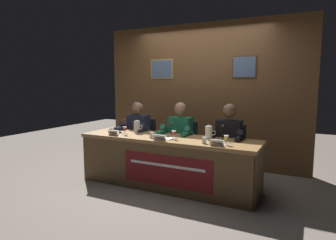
{
  "coord_description": "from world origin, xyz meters",
  "views": [
    {
      "loc": [
        1.89,
        -3.73,
        1.52
      ],
      "look_at": [
        0.0,
        0.0,
        0.99
      ],
      "focal_mm": 30.93,
      "sensor_mm": 36.0,
      "label": 1
    }
  ],
  "objects_px": {
    "panelist_left": "(136,131)",
    "nameplate_center": "(160,138)",
    "microphone_left": "(121,128)",
    "document_stack_center": "(166,138)",
    "chair_left": "(142,145)",
    "nameplate_left": "(114,133)",
    "water_cup_right": "(204,141)",
    "conference_table": "(165,154)",
    "juice_glass_right": "(226,138)",
    "chair_right": "(230,155)",
    "water_pitcher_right_side": "(209,133)",
    "juice_glass_left": "(125,129)",
    "water_pitcher_left_side": "(137,127)",
    "panelist_right": "(227,139)",
    "microphone_center": "(169,132)",
    "water_cup_center": "(152,136)",
    "juice_glass_center": "(174,133)",
    "nameplate_right": "(217,143)",
    "microphone_right": "(221,136)",
    "chair_center": "(183,150)",
    "panelist_center": "(178,135)",
    "water_cup_left": "(111,131)"
  },
  "relations": [
    {
      "from": "panelist_left",
      "to": "nameplate_center",
      "type": "distance_m",
      "value": 1.03
    },
    {
      "from": "microphone_left",
      "to": "document_stack_center",
      "type": "height_order",
      "value": "microphone_left"
    },
    {
      "from": "chair_left",
      "to": "document_stack_center",
      "type": "xyz_separation_m",
      "value": [
        0.84,
        -0.7,
        0.31
      ]
    },
    {
      "from": "panelist_left",
      "to": "nameplate_left",
      "type": "relative_size",
      "value": 7.1
    },
    {
      "from": "panelist_left",
      "to": "water_cup_right",
      "type": "bearing_deg",
      "value": -21.48
    },
    {
      "from": "conference_table",
      "to": "juice_glass_right",
      "type": "xyz_separation_m",
      "value": [
        0.91,
        -0.06,
        0.33
      ]
    },
    {
      "from": "chair_right",
      "to": "water_pitcher_right_side",
      "type": "relative_size",
      "value": 4.25
    },
    {
      "from": "water_pitcher_right_side",
      "to": "chair_right",
      "type": "bearing_deg",
      "value": 68.59
    },
    {
      "from": "juice_glass_left",
      "to": "chair_right",
      "type": "bearing_deg",
      "value": 25.41
    },
    {
      "from": "water_pitcher_left_side",
      "to": "panelist_right",
      "type": "bearing_deg",
      "value": 10.77
    },
    {
      "from": "water_cup_right",
      "to": "document_stack_center",
      "type": "bearing_deg",
      "value": 173.82
    },
    {
      "from": "panelist_left",
      "to": "microphone_center",
      "type": "height_order",
      "value": "panelist_left"
    },
    {
      "from": "panelist_left",
      "to": "water_cup_center",
      "type": "xyz_separation_m",
      "value": [
        0.63,
        -0.56,
        0.07
      ]
    },
    {
      "from": "juice_glass_left",
      "to": "chair_left",
      "type": "bearing_deg",
      "value": 99.82
    },
    {
      "from": "chair_left",
      "to": "water_pitcher_right_side",
      "type": "xyz_separation_m",
      "value": [
        1.39,
        -0.48,
        0.4
      ]
    },
    {
      "from": "conference_table",
      "to": "nameplate_left",
      "type": "bearing_deg",
      "value": -168.7
    },
    {
      "from": "nameplate_left",
      "to": "water_pitcher_right_side",
      "type": "distance_m",
      "value": 1.44
    },
    {
      "from": "conference_table",
      "to": "juice_glass_center",
      "type": "xyz_separation_m",
      "value": [
        0.15,
        -0.03,
        0.33
      ]
    },
    {
      "from": "water_cup_center",
      "to": "microphone_center",
      "type": "xyz_separation_m",
      "value": [
        0.19,
        0.18,
        0.04
      ]
    },
    {
      "from": "microphone_left",
      "to": "water_cup_right",
      "type": "distance_m",
      "value": 1.48
    },
    {
      "from": "panelist_left",
      "to": "water_pitcher_left_side",
      "type": "xyz_separation_m",
      "value": [
        0.19,
        -0.26,
        0.12
      ]
    },
    {
      "from": "nameplate_right",
      "to": "water_pitcher_left_side",
      "type": "xyz_separation_m",
      "value": [
        -1.43,
        0.36,
        0.05
      ]
    },
    {
      "from": "nameplate_left",
      "to": "microphone_right",
      "type": "xyz_separation_m",
      "value": [
        1.58,
        0.29,
        0.03
      ]
    },
    {
      "from": "nameplate_left",
      "to": "chair_center",
      "type": "bearing_deg",
      "value": 45.78
    },
    {
      "from": "water_cup_right",
      "to": "document_stack_center",
      "type": "height_order",
      "value": "water_cup_right"
    },
    {
      "from": "panelist_center",
      "to": "juice_glass_center",
      "type": "bearing_deg",
      "value": -72.2
    },
    {
      "from": "chair_left",
      "to": "nameplate_right",
      "type": "distance_m",
      "value": 1.85
    },
    {
      "from": "microphone_left",
      "to": "water_pitcher_left_side",
      "type": "distance_m",
      "value": 0.25
    },
    {
      "from": "nameplate_left",
      "to": "juice_glass_left",
      "type": "height_order",
      "value": "juice_glass_left"
    },
    {
      "from": "panelist_center",
      "to": "chair_right",
      "type": "height_order",
      "value": "panelist_center"
    },
    {
      "from": "chair_left",
      "to": "chair_center",
      "type": "height_order",
      "value": "same"
    },
    {
      "from": "juice_glass_right",
      "to": "panelist_right",
      "type": "bearing_deg",
      "value": 103.43
    },
    {
      "from": "water_cup_left",
      "to": "panelist_right",
      "type": "height_order",
      "value": "panelist_right"
    },
    {
      "from": "juice_glass_left",
      "to": "microphone_left",
      "type": "xyz_separation_m",
      "value": [
        -0.16,
        0.13,
        -0.01
      ]
    },
    {
      "from": "nameplate_right",
      "to": "panelist_center",
      "type": "bearing_deg",
      "value": 142.79
    },
    {
      "from": "nameplate_center",
      "to": "juice_glass_left",
      "type": "bearing_deg",
      "value": 167.76
    },
    {
      "from": "panelist_center",
      "to": "microphone_center",
      "type": "xyz_separation_m",
      "value": [
        0.03,
        -0.38,
        0.1
      ]
    },
    {
      "from": "microphone_center",
      "to": "nameplate_center",
      "type": "bearing_deg",
      "value": -93.89
    },
    {
      "from": "chair_right",
      "to": "microphone_left",
      "type": "bearing_deg",
      "value": -160.82
    },
    {
      "from": "panelist_right",
      "to": "nameplate_right",
      "type": "distance_m",
      "value": 0.63
    },
    {
      "from": "conference_table",
      "to": "nameplate_right",
      "type": "xyz_separation_m",
      "value": [
        0.82,
        -0.17,
        0.28
      ]
    },
    {
      "from": "conference_table",
      "to": "chair_center",
      "type": "height_order",
      "value": "chair_center"
    },
    {
      "from": "microphone_left",
      "to": "microphone_right",
      "type": "relative_size",
      "value": 1.0
    },
    {
      "from": "juice_glass_left",
      "to": "water_pitcher_left_side",
      "type": "xyz_separation_m",
      "value": [
        0.07,
        0.23,
        0.01
      ]
    },
    {
      "from": "juice_glass_left",
      "to": "chair_center",
      "type": "bearing_deg",
      "value": 45.99
    },
    {
      "from": "nameplate_center",
      "to": "document_stack_center",
      "type": "bearing_deg",
      "value": 78.48
    },
    {
      "from": "chair_right",
      "to": "water_pitcher_left_side",
      "type": "bearing_deg",
      "value": -161.57
    },
    {
      "from": "panelist_right",
      "to": "water_pitcher_left_side",
      "type": "height_order",
      "value": "panelist_right"
    },
    {
      "from": "panelist_left",
      "to": "water_cup_right",
      "type": "distance_m",
      "value": 1.53
    },
    {
      "from": "document_stack_center",
      "to": "panelist_center",
      "type": "bearing_deg",
      "value": 95.28
    }
  ]
}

